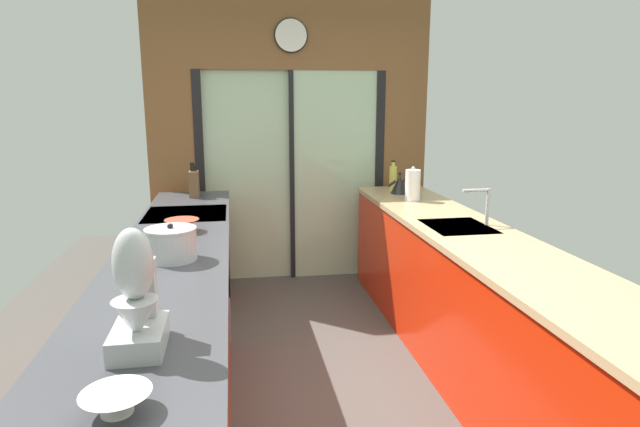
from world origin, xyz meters
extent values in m
cube|color=#4C4742|center=(0.00, 0.60, -0.01)|extent=(5.04, 7.60, 0.02)
cube|color=brown|center=(0.00, 2.40, 2.35)|extent=(2.64, 0.08, 0.70)
cube|color=#B2D1AD|center=(-0.42, 2.42, 1.00)|extent=(0.80, 0.02, 2.00)
cube|color=#B2D1AD|center=(0.42, 2.38, 1.00)|extent=(0.80, 0.02, 2.00)
cube|color=black|center=(-0.86, 2.40, 1.00)|extent=(0.08, 0.10, 2.00)
cube|color=black|center=(0.86, 2.40, 1.00)|extent=(0.08, 0.10, 2.00)
cube|color=black|center=(0.00, 2.40, 1.00)|extent=(0.04, 0.10, 2.00)
cube|color=brown|center=(-1.11, 2.40, 1.00)|extent=(0.42, 0.08, 2.00)
cube|color=brown|center=(1.11, 2.40, 1.00)|extent=(0.42, 0.08, 2.00)
cylinder|color=white|center=(0.00, 2.34, 2.30)|extent=(0.28, 0.03, 0.28)
torus|color=black|center=(0.00, 2.34, 2.30)|extent=(0.30, 0.02, 0.30)
cube|color=red|center=(-0.91, -0.33, 0.44)|extent=(0.58, 2.55, 0.88)
cube|color=red|center=(-0.91, 1.88, 0.44)|extent=(0.58, 0.65, 0.88)
cube|color=#3D3D42|center=(-0.91, 0.30, 0.90)|extent=(0.62, 3.80, 0.04)
cube|color=red|center=(0.91, 0.30, 0.44)|extent=(0.58, 3.80, 0.88)
cube|color=tan|center=(0.91, 0.30, 0.90)|extent=(0.62, 3.80, 0.04)
cube|color=#B7BABC|center=(0.89, 0.55, 0.90)|extent=(0.40, 0.48, 0.05)
cylinder|color=#B7BABC|center=(1.09, 0.55, 1.04)|extent=(0.02, 0.02, 0.25)
cylinder|color=#B7BABC|center=(1.00, 0.55, 1.16)|extent=(0.18, 0.02, 0.02)
cube|color=#B7BABC|center=(-0.91, 1.25, 0.44)|extent=(0.58, 0.60, 0.88)
cube|color=black|center=(-0.61, 1.25, 0.48)|extent=(0.01, 0.48, 0.28)
cube|color=black|center=(-0.91, 1.25, 0.91)|extent=(0.58, 0.60, 0.03)
cylinder|color=#B7BABC|center=(-0.61, 1.07, 0.80)|extent=(0.02, 0.04, 0.04)
cylinder|color=#B7BABC|center=(-0.61, 1.25, 0.80)|extent=(0.02, 0.04, 0.04)
cylinder|color=#B7BABC|center=(-0.61, 1.43, 0.80)|extent=(0.02, 0.04, 0.04)
cylinder|color=silver|center=(-0.89, -1.31, 0.92)|extent=(0.08, 0.08, 0.01)
cone|color=silver|center=(-0.89, -1.31, 0.95)|extent=(0.19, 0.19, 0.05)
cylinder|color=#BC4C38|center=(-0.89, 0.70, 0.92)|extent=(0.10, 0.10, 0.01)
cone|color=#BC4C38|center=(-0.89, 0.70, 0.96)|extent=(0.22, 0.22, 0.07)
cube|color=brown|center=(-0.89, 1.93, 1.03)|extent=(0.08, 0.14, 0.22)
cylinder|color=black|center=(-0.91, 1.93, 1.17)|extent=(0.02, 0.02, 0.08)
cylinder|color=black|center=(-0.89, 1.93, 1.17)|extent=(0.02, 0.02, 0.09)
cylinder|color=black|center=(-0.87, 1.93, 1.16)|extent=(0.02, 0.02, 0.07)
cube|color=#B7BABC|center=(-0.89, -0.93, 0.96)|extent=(0.17, 0.26, 0.08)
cube|color=#B7BABC|center=(-0.89, -0.83, 1.10)|extent=(0.10, 0.08, 0.20)
ellipsoid|color=#B7BABC|center=(-0.89, -0.94, 1.22)|extent=(0.13, 0.12, 0.24)
cone|color=#B7BABC|center=(-0.89, -0.96, 1.04)|extent=(0.15, 0.15, 0.13)
cylinder|color=#B7BABC|center=(-0.89, 0.09, 1.00)|extent=(0.26, 0.26, 0.16)
cylinder|color=#B7BABC|center=(-0.89, 0.09, 1.08)|extent=(0.27, 0.27, 0.01)
sphere|color=black|center=(-0.89, 0.09, 1.10)|extent=(0.03, 0.03, 0.03)
cone|color=black|center=(0.89, 1.80, 1.00)|extent=(0.16, 0.16, 0.16)
sphere|color=black|center=(0.89, 1.80, 1.09)|extent=(0.03, 0.03, 0.03)
cylinder|color=black|center=(0.82, 1.80, 1.01)|extent=(0.08, 0.02, 0.07)
torus|color=black|center=(0.97, 1.80, 1.01)|extent=(0.10, 0.01, 0.10)
cylinder|color=#D1CC4C|center=(0.89, 2.00, 1.03)|extent=(0.07, 0.07, 0.22)
cylinder|color=#D1CC4C|center=(0.89, 2.00, 1.16)|extent=(0.03, 0.03, 0.04)
cylinder|color=black|center=(0.89, 2.00, 1.18)|extent=(0.04, 0.04, 0.01)
cylinder|color=#B7BABC|center=(0.89, 1.46, 0.93)|extent=(0.14, 0.14, 0.01)
cylinder|color=white|center=(0.89, 1.46, 1.05)|extent=(0.12, 0.12, 0.24)
sphere|color=#B7BABC|center=(0.89, 1.46, 1.19)|extent=(0.03, 0.03, 0.03)
camera|label=1|loc=(-0.57, -2.65, 1.74)|focal=29.78mm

